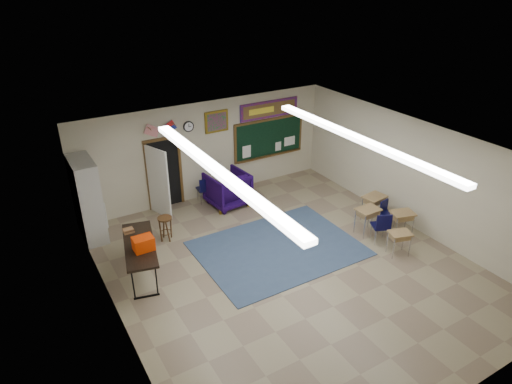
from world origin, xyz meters
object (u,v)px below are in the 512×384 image
wingback_armchair (227,189)px  folding_table (141,258)px  wooden_stool (166,228)px  student_desk_front_left (367,220)px  student_desk_front_right (373,207)px

wingback_armchair → folding_table: size_ratio=0.54×
wooden_stool → student_desk_front_left: bearing=-27.1°
student_desk_front_right → wingback_armchair: bearing=128.2°
student_desk_front_left → folding_table: (-5.78, 1.29, 0.04)m
wooden_stool → wingback_armchair: bearing=22.1°
folding_table → wooden_stool: (1.01, 1.14, -0.11)m
student_desk_front_left → folding_table: bearing=166.1°
student_desk_front_right → folding_table: folding_table is taller
student_desk_front_left → wooden_stool: 5.36m
wingback_armchair → student_desk_front_right: (3.10, -2.94, -0.10)m
folding_table → student_desk_front_left: bearing=0.6°
student_desk_front_left → student_desk_front_right: bearing=33.0°
student_desk_front_left → student_desk_front_right: (0.65, 0.44, 0.01)m
wooden_stool → student_desk_front_right: bearing=-20.2°
wingback_armchair → wooden_stool: wingback_armchair is taller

